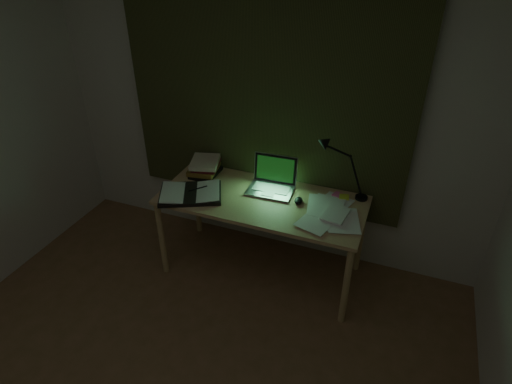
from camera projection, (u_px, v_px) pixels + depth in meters
wall_back at (266, 106)px, 3.22m from camera, size 3.50×0.00×2.50m
curtain at (264, 81)px, 3.08m from camera, size 2.20×0.06×2.00m
desk at (262, 236)px, 3.33m from camera, size 1.52×0.66×0.69m
laptop at (271, 178)px, 3.17m from camera, size 0.36×0.40×0.24m
open_textbook at (191, 193)px, 3.18m from camera, size 0.55×0.48×0.04m
book_stack at (205, 166)px, 3.43m from camera, size 0.24×0.28×0.13m
loose_papers at (329, 212)px, 2.99m from camera, size 0.41×0.43×0.02m
mouse at (299, 201)px, 3.09m from camera, size 0.07×0.10×0.03m
sticky_yellow at (344, 197)px, 3.15m from camera, size 0.08×0.08×0.02m
sticky_pink at (338, 195)px, 3.18m from camera, size 0.09×0.09×0.01m
desk_lamp at (366, 169)px, 3.02m from camera, size 0.34×0.27×0.50m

